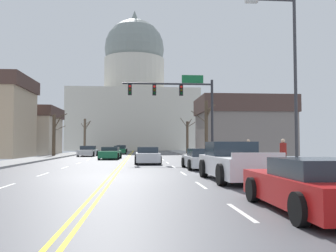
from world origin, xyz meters
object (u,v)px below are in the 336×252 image
object	(u,v)px
sedan_near_03	(312,187)
sedan_oncoming_01	(88,151)
street_lamp_right	(289,69)
sedan_oncoming_02	(119,150)
signal_gantry	(181,98)
sedan_near_00	(147,156)
sedan_oncoming_00	(110,153)
sedan_near_01	(202,159)
sedan_oncoming_03	(121,149)
pedestrian_00	(249,151)
pedestrian_01	(283,153)
pickup_truck_near_02	(235,163)

from	to	relation	value
sedan_near_03	sedan_oncoming_01	xyz separation A→B (m)	(-10.09, 36.66, 0.03)
street_lamp_right	sedan_oncoming_02	size ratio (longest dim) A/B	1.77
signal_gantry	sedan_near_00	xyz separation A→B (m)	(-2.99, -3.21, -4.88)
sedan_oncoming_01	sedan_oncoming_00	bearing A→B (deg)	-67.88
signal_gantry	sedan_near_01	distance (m)	10.48
sedan_oncoming_03	pedestrian_00	distance (m)	43.61
sedan_near_01	sedan_oncoming_01	size ratio (longest dim) A/B	0.97
sedan_near_00	street_lamp_right	bearing A→B (deg)	-63.73
signal_gantry	pedestrian_01	bearing A→B (deg)	-73.08
sedan_oncoming_01	sedan_near_01	bearing A→B (deg)	-66.30
sedan_near_01	sedan_oncoming_01	world-z (taller)	sedan_oncoming_01
sedan_oncoming_01	pedestrian_00	distance (m)	25.97
sedan_near_01	sedan_oncoming_00	distance (m)	16.03
sedan_near_01	sedan_oncoming_02	world-z (taller)	sedan_near_01
sedan_oncoming_01	sedan_oncoming_02	distance (m)	10.48
street_lamp_right	sedan_near_03	size ratio (longest dim) A/B	1.76
sedan_near_00	sedan_oncoming_01	size ratio (longest dim) A/B	1.01
sedan_near_03	pedestrian_01	size ratio (longest dim) A/B	2.77
sedan_oncoming_00	sedan_near_00	bearing A→B (deg)	-67.66
pickup_truck_near_02	sedan_near_03	size ratio (longest dim) A/B	1.22
sedan_oncoming_02	pedestrian_01	xyz separation A→B (m)	(10.43, -36.26, 0.48)
pickup_truck_near_02	pedestrian_01	bearing A→B (deg)	44.57
sedan_near_00	sedan_near_01	xyz separation A→B (m)	(3.17, -6.06, -0.01)
street_lamp_right	sedan_oncoming_02	bearing A→B (deg)	103.85
sedan_oncoming_02	sedan_near_00	bearing A→B (deg)	-82.37
sedan_near_00	sedan_oncoming_03	world-z (taller)	sedan_oncoming_03
pickup_truck_near_02	signal_gantry	bearing A→B (deg)	91.21
sedan_oncoming_03	sedan_oncoming_00	bearing A→B (deg)	-89.37
signal_gantry	street_lamp_right	bearing A→B (deg)	-78.85
sedan_oncoming_01	pedestrian_01	size ratio (longest dim) A/B	2.81
sedan_near_03	pedestrian_01	distance (m)	10.98
sedan_oncoming_02	pedestrian_00	world-z (taller)	pedestrian_00
pedestrian_00	pedestrian_01	bearing A→B (deg)	-80.78
sedan_near_00	pedestrian_01	xyz separation A→B (m)	(6.84, -9.46, 0.46)
signal_gantry	pedestrian_01	world-z (taller)	signal_gantry
sedan_near_03	sedan_oncoming_00	bearing A→B (deg)	103.32
pedestrian_01	sedan_near_01	bearing A→B (deg)	137.20
sedan_near_03	sedan_oncoming_02	bearing A→B (deg)	98.29
sedan_near_00	pickup_truck_near_02	world-z (taller)	pickup_truck_near_02
sedan_oncoming_00	sedan_oncoming_01	xyz separation A→B (m)	(-3.39, 8.33, 0.02)
signal_gantry	sedan_near_01	bearing A→B (deg)	-88.87
street_lamp_right	pedestrian_00	bearing A→B (deg)	88.41
signal_gantry	sedan_near_01	world-z (taller)	signal_gantry
street_lamp_right	sedan_oncoming_03	distance (m)	50.23
sedan_oncoming_01	pedestrian_01	world-z (taller)	pedestrian_01
signal_gantry	sedan_near_00	size ratio (longest dim) A/B	1.70
sedan_oncoming_00	street_lamp_right	bearing A→B (deg)	-65.31
sedan_near_01	sedan_oncoming_02	distance (m)	33.55
street_lamp_right	pedestrian_00	xyz separation A→B (m)	(0.18, 6.63, -3.82)
signal_gantry	sedan_oncoming_00	world-z (taller)	signal_gantry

